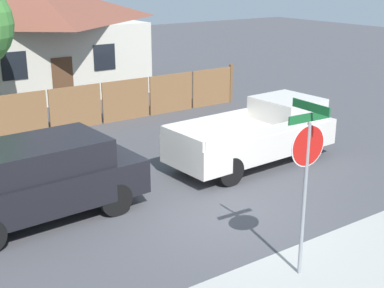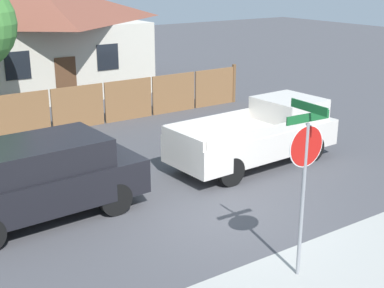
{
  "view_description": "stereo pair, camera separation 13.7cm",
  "coord_description": "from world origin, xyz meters",
  "px_view_note": "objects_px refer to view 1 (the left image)",
  "views": [
    {
      "loc": [
        -6.95,
        -8.8,
        5.38
      ],
      "look_at": [
        -0.28,
        0.73,
        1.6
      ],
      "focal_mm": 50.0,
      "sensor_mm": 36.0,
      "label": 1
    },
    {
      "loc": [
        -6.83,
        -8.88,
        5.38
      ],
      "look_at": [
        -0.28,
        0.73,
        1.6
      ],
      "focal_mm": 50.0,
      "sensor_mm": 36.0,
      "label": 2
    }
  ],
  "objects_px": {
    "house": "(32,35)",
    "red_suv": "(36,178)",
    "stop_sign": "(307,161)",
    "orange_pickup": "(258,134)"
  },
  "relations": [
    {
      "from": "house",
      "to": "red_suv",
      "type": "relative_size",
      "value": 1.93
    },
    {
      "from": "house",
      "to": "stop_sign",
      "type": "bearing_deg",
      "value": -94.63
    },
    {
      "from": "orange_pickup",
      "to": "stop_sign",
      "type": "bearing_deg",
      "value": -126.97
    },
    {
      "from": "house",
      "to": "red_suv",
      "type": "height_order",
      "value": "house"
    },
    {
      "from": "orange_pickup",
      "to": "stop_sign",
      "type": "height_order",
      "value": "stop_sign"
    },
    {
      "from": "red_suv",
      "to": "house",
      "type": "bearing_deg",
      "value": 68.05
    },
    {
      "from": "house",
      "to": "stop_sign",
      "type": "xyz_separation_m",
      "value": [
        -1.49,
        -18.37,
        -0.37
      ]
    },
    {
      "from": "house",
      "to": "red_suv",
      "type": "distance_m",
      "value": 14.24
    },
    {
      "from": "red_suv",
      "to": "stop_sign",
      "type": "distance_m",
      "value": 6.06
    },
    {
      "from": "red_suv",
      "to": "stop_sign",
      "type": "xyz_separation_m",
      "value": [
        3.17,
        -5.01,
        1.24
      ]
    }
  ]
}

